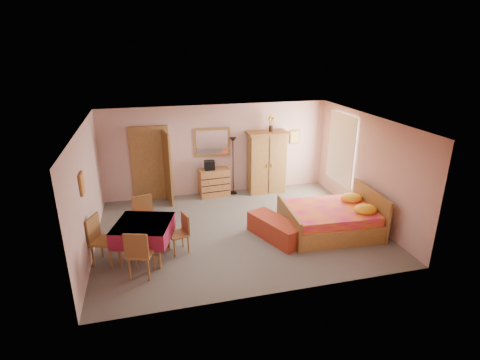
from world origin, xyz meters
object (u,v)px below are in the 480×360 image
object	(u,v)px
chair_south	(141,252)
chair_north	(146,219)
floor_lamp	(233,166)
bed	(330,212)
chair_east	(178,234)
bench	(275,229)
wall_mirror	(212,142)
dining_table	(145,240)
wardrobe	(267,162)
sunflower_vase	(271,124)
chair_west	(105,240)
chest_of_drawers	(214,182)
stereo	(209,165)

from	to	relation	value
chair_south	chair_north	world-z (taller)	chair_north
floor_lamp	bed	bearing A→B (deg)	-60.21
chair_east	bench	bearing A→B (deg)	-105.57
wall_mirror	dining_table	size ratio (longest dim) A/B	0.96
wardrobe	sunflower_vase	xyz separation A→B (m)	(0.12, 0.03, 1.13)
chair_west	dining_table	bearing A→B (deg)	113.00
wall_mirror	dining_table	world-z (taller)	wall_mirror
wall_mirror	dining_table	distance (m)	3.91
bed	chair_south	xyz separation A→B (m)	(-4.28, -0.73, 0.00)
floor_lamp	wardrobe	world-z (taller)	wardrobe
chest_of_drawers	bed	world-z (taller)	bed
bed	chest_of_drawers	bearing A→B (deg)	131.18
floor_lamp	dining_table	bearing A→B (deg)	-130.90
chest_of_drawers	chair_east	distance (m)	3.18
wardrobe	bed	distance (m)	2.89
wall_mirror	chair_north	xyz separation A→B (m)	(-1.95, -2.41, -1.05)
chest_of_drawers	stereo	size ratio (longest dim) A/B	3.00
chair_east	floor_lamp	bearing A→B (deg)	-49.41
chair_west	chair_east	size ratio (longest dim) A/B	1.20
bed	stereo	bearing A→B (deg)	132.83
chair_south	chair_east	size ratio (longest dim) A/B	1.17
stereo	sunflower_vase	bearing A→B (deg)	-0.36
chair_east	wardrobe	bearing A→B (deg)	-61.89
stereo	bed	bearing A→B (deg)	-50.52
sunflower_vase	bed	world-z (taller)	sunflower_vase
floor_lamp	chair_south	distance (m)	4.48
chest_of_drawers	chair_east	bearing A→B (deg)	-119.14
bed	bench	bearing A→B (deg)	-176.10
chair_north	chair_west	size ratio (longest dim) A/B	0.99
wardrobe	chair_west	world-z (taller)	wardrobe
bench	chair_east	xyz separation A→B (m)	(-2.18, -0.04, 0.19)
bed	chair_west	world-z (taller)	chair_west
floor_lamp	chair_west	xyz separation A→B (m)	(-3.34, -2.98, -0.34)
chair_east	chair_north	bearing A→B (deg)	25.66
dining_table	chair_south	world-z (taller)	chair_south
chair_south	stereo	bearing A→B (deg)	79.09
sunflower_vase	chair_east	xyz separation A→B (m)	(-2.99, -2.87, -1.62)
dining_table	chair_west	distance (m)	0.77
chair_north	wardrobe	bearing A→B (deg)	-164.90
chair_north	wall_mirror	bearing A→B (deg)	-145.28
bed	wall_mirror	bearing A→B (deg)	129.22
chair_west	chair_east	world-z (taller)	chair_west
bed	chair_west	xyz separation A→B (m)	(-4.98, -0.11, 0.02)
chair_north	bed	bearing A→B (deg)	154.85
wall_mirror	chair_north	distance (m)	3.27
chest_of_drawers	dining_table	size ratio (longest dim) A/B	0.79
wall_mirror	wardrobe	world-z (taller)	wall_mirror
sunflower_vase	chair_south	size ratio (longest dim) A/B	0.45
dining_table	chair_east	xyz separation A→B (m)	(0.69, 0.05, 0.02)
floor_lamp	chair_east	bearing A→B (deg)	-122.85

